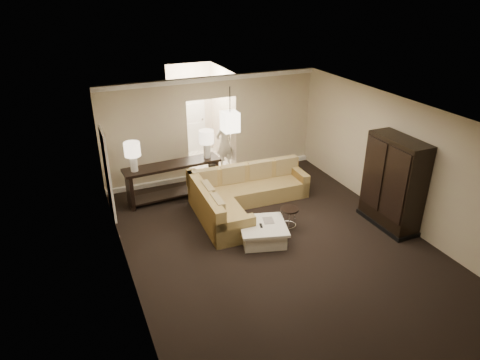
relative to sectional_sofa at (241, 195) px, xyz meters
name	(u,v)px	position (x,y,z in m)	size (l,w,h in m)	color
ground	(280,248)	(0.06, -1.90, -0.35)	(8.00, 8.00, 0.00)	black
wall_back	(212,128)	(0.06, 2.10, 1.05)	(6.00, 0.04, 2.80)	#C4AE94
wall_front	(447,328)	(0.06, -5.90, 1.05)	(6.00, 0.04, 2.80)	#C4AE94
wall_left	(126,219)	(-2.94, -1.90, 1.05)	(0.04, 8.00, 2.80)	#C4AE94
wall_right	(404,164)	(3.06, -1.90, 1.05)	(0.04, 8.00, 2.80)	#C4AE94
ceiling	(286,118)	(0.06, -1.90, 2.45)	(6.00, 8.00, 0.02)	silver
crown_molding	(212,79)	(0.06, 2.05, 2.38)	(6.00, 0.10, 0.12)	white
baseboard	(214,173)	(0.06, 2.05, -0.29)	(6.00, 0.10, 0.12)	white
side_door	(108,174)	(-2.91, 0.90, 0.70)	(0.05, 0.90, 2.10)	white
foyer	(197,118)	(0.06, 3.45, 0.95)	(1.44, 2.02, 2.80)	white
sectional_sofa	(241,195)	(0.00, 0.00, 0.00)	(3.02, 2.38, 0.88)	brown
coffee_table	(263,232)	(-0.14, -1.48, -0.15)	(1.20, 1.20, 0.41)	white
console_table	(173,178)	(-1.34, 1.18, 0.21)	(2.45, 0.71, 0.94)	black
armoire	(393,185)	(2.75, -2.00, 0.64)	(0.62, 1.44, 2.07)	black
drink_table	(289,214)	(0.61, -1.28, 0.01)	(0.40, 0.40, 0.51)	black
table_lamp_left	(132,152)	(-2.27, 1.12, 1.06)	(0.37, 0.37, 0.72)	silver
table_lamp_right	(207,140)	(-0.40, 1.24, 1.06)	(0.37, 0.37, 0.72)	silver
pendant_light	(230,122)	(0.06, 0.80, 1.60)	(0.38, 0.38, 1.09)	black
person	(224,140)	(0.51, 2.40, 0.54)	(0.64, 0.43, 1.78)	silver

